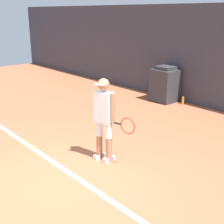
{
  "coord_description": "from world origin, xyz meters",
  "views": [
    {
      "loc": [
        3.92,
        -2.25,
        2.72
      ],
      "look_at": [
        -0.29,
        1.38,
        0.92
      ],
      "focal_mm": 50.0,
      "sensor_mm": 36.0,
      "label": 1
    }
  ],
  "objects_px": {
    "tennis_ball": "(34,147)",
    "covered_chair": "(165,85)",
    "water_bottle": "(183,100)",
    "tennis_player": "(104,116)"
  },
  "relations": [
    {
      "from": "tennis_ball",
      "to": "water_bottle",
      "type": "relative_size",
      "value": 0.25
    },
    {
      "from": "tennis_player",
      "to": "tennis_ball",
      "type": "relative_size",
      "value": 23.42
    },
    {
      "from": "water_bottle",
      "to": "tennis_ball",
      "type": "bearing_deg",
      "value": -90.27
    },
    {
      "from": "tennis_player",
      "to": "covered_chair",
      "type": "height_order",
      "value": "tennis_player"
    },
    {
      "from": "tennis_ball",
      "to": "water_bottle",
      "type": "xyz_separation_m",
      "value": [
        0.02,
        4.99,
        0.09
      ]
    },
    {
      "from": "covered_chair",
      "to": "water_bottle",
      "type": "xyz_separation_m",
      "value": [
        0.63,
        0.13,
        -0.4
      ]
    },
    {
      "from": "tennis_player",
      "to": "covered_chair",
      "type": "distance_m",
      "value": 4.53
    },
    {
      "from": "tennis_ball",
      "to": "covered_chair",
      "type": "distance_m",
      "value": 4.92
    },
    {
      "from": "tennis_ball",
      "to": "covered_chair",
      "type": "relative_size",
      "value": 0.06
    },
    {
      "from": "tennis_player",
      "to": "water_bottle",
      "type": "relative_size",
      "value": 5.86
    }
  ]
}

